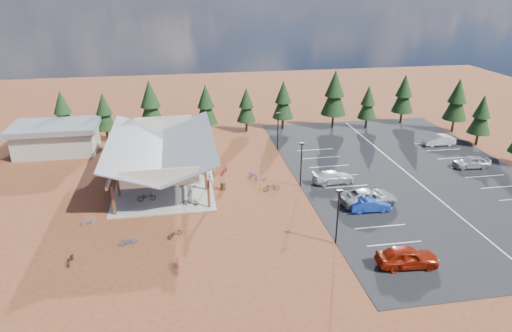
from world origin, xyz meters
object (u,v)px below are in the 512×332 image
trash_bin_1 (212,174)px  bike_12 (175,233)px  bike_8 (70,259)px  car_8 (472,162)px  lamp_post_1 (301,162)px  bike_7 (190,157)px  lamp_post_0 (338,213)px  bike_3 (148,154)px  bike_6 (175,160)px  bike_15 (224,170)px  bike_2 (140,173)px  car_2 (369,197)px  car_9 (439,140)px  bike_11 (178,264)px  outbuilding (56,138)px  bike_5 (170,182)px  bike_0 (147,197)px  bike_16 (272,187)px  car_1 (370,205)px  bike_14 (254,175)px  bike_10 (128,241)px  bike_9 (89,220)px  trash_bin_0 (223,186)px  car_3 (333,177)px  lamp_post_2 (278,129)px  bike_pavilion (162,147)px  bike_1 (132,179)px

trash_bin_1 → bike_12: (-4.34, -12.65, -0.03)m
bike_8 → car_8: bearing=21.8°
lamp_post_1 → bike_7: (-11.79, 9.69, -2.36)m
lamp_post_0 → bike_3: lamp_post_0 is taller
bike_6 → bike_15: bike_6 is taller
lamp_post_0 → trash_bin_1: 18.80m
bike_2 → car_2: 25.97m
lamp_post_0 → lamp_post_1: 12.00m
bike_7 → bike_15: size_ratio=1.02×
trash_bin_1 → car_9: bearing=10.5°
car_9 → bike_3: bearing=-90.4°
car_2 → car_8: bearing=-69.3°
bike_3 → bike_11: (3.52, -25.17, -0.09)m
outbuilding → car_2: size_ratio=1.87×
bike_5 → bike_12: bike_5 is taller
car_9 → bike_2: bearing=-81.9°
bike_0 → bike_8: bearing=149.0°
bike_16 → car_1: 10.62m
outbuilding → bike_14: 27.57m
bike_10 → bike_12: size_ratio=0.99×
bike_8 → bike_9: bearing=91.6°
bike_16 → car_8: size_ratio=0.43×
bike_0 → bike_15: size_ratio=1.09×
lamp_post_1 → bike_11: (-13.64, -13.64, -2.46)m
lamp_post_0 → bike_5: size_ratio=3.35×
trash_bin_1 → bike_9: trash_bin_1 is taller
bike_0 → bike_16: bearing=-91.4°
lamp_post_0 → bike_7: lamp_post_0 is taller
bike_8 → bike_14: bearing=44.5°
trash_bin_1 → bike_5: bike_5 is taller
trash_bin_0 → bike_11: 15.10m
bike_12 → car_3: (17.71, 8.89, 0.31)m
lamp_post_1 → bike_11: 19.45m
bike_9 → lamp_post_2: bearing=-76.8°
outbuilding → car_3: 36.47m
bike_0 → car_2: size_ratio=0.31×
lamp_post_2 → bike_8: bearing=-133.6°
bike_2 → bike_10: bike_2 is taller
bike_11 → car_9: bearing=32.5°
bike_16 → bike_pavilion: bearing=-125.8°
lamp_post_2 → bike_2: (-17.78, -6.36, -2.40)m
trash_bin_1 → bike_5: (-4.77, -1.63, 0.11)m
bike_7 → car_2: (17.45, -15.24, 0.24)m
lamp_post_2 → bike_7: size_ratio=2.98×
bike_2 → bike_3: bike_3 is taller
bike_12 → bike_7: bearing=-41.6°
car_9 → trash_bin_0: bearing=-71.2°
bike_8 → car_1: bearing=14.6°
bike_1 → bike_5: bearing=-98.4°
bike_11 → car_1: size_ratio=0.42×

